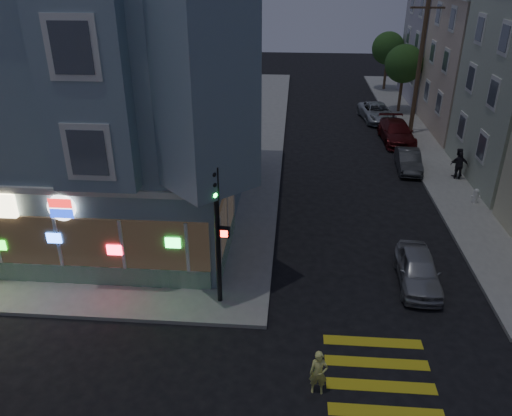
# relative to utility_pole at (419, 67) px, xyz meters

# --- Properties ---
(ground) EXTENTS (120.00, 120.00, 0.00)m
(ground) POSITION_rel_utility_pole_xyz_m (-12.00, -24.00, -4.80)
(ground) COLOR black
(ground) RESTS_ON ground
(sidewalk_nw) EXTENTS (33.00, 42.00, 0.15)m
(sidewalk_nw) POSITION_rel_utility_pole_xyz_m (-25.50, -1.00, -4.72)
(sidewalk_nw) COLOR gray
(sidewalk_nw) RESTS_ON ground
(corner_building) EXTENTS (14.60, 14.60, 11.40)m
(corner_building) POSITION_rel_utility_pole_xyz_m (-18.00, -13.02, 1.02)
(corner_building) COLOR gray
(corner_building) RESTS_ON sidewalk_nw
(row_house_d) EXTENTS (12.00, 8.60, 10.50)m
(row_house_d) POSITION_rel_utility_pole_xyz_m (7.50, 10.00, 0.60)
(row_house_d) COLOR #A8A1B2
(row_house_d) RESTS_ON sidewalk_ne
(utility_pole) EXTENTS (2.20, 0.30, 9.00)m
(utility_pole) POSITION_rel_utility_pole_xyz_m (0.00, 0.00, 0.00)
(utility_pole) COLOR #4C3826
(utility_pole) RESTS_ON sidewalk_ne
(street_tree_near) EXTENTS (3.00, 3.00, 5.30)m
(street_tree_near) POSITION_rel_utility_pole_xyz_m (0.20, 6.00, -0.86)
(street_tree_near) COLOR #4C3826
(street_tree_near) RESTS_ON sidewalk_ne
(street_tree_far) EXTENTS (3.00, 3.00, 5.30)m
(street_tree_far) POSITION_rel_utility_pole_xyz_m (0.20, 14.00, -0.86)
(street_tree_far) COLOR #4C3826
(street_tree_far) RESTS_ON sidewalk_ne
(running_child) EXTENTS (0.53, 0.35, 1.43)m
(running_child) POSITION_rel_utility_pole_xyz_m (-7.37, -24.60, -4.08)
(running_child) COLOR #E6EA77
(running_child) RESTS_ON ground
(pedestrian_a) EXTENTS (0.99, 0.90, 1.65)m
(pedestrian_a) POSITION_rel_utility_pole_xyz_m (1.00, -7.95, -3.82)
(pedestrian_a) COLOR black
(pedestrian_a) RESTS_ON sidewalk_ne
(pedestrian_b) EXTENTS (1.01, 0.62, 1.61)m
(pedestrian_b) POSITION_rel_utility_pole_xyz_m (1.00, -8.38, -3.84)
(pedestrian_b) COLOR #232129
(pedestrian_b) RESTS_ON sidewalk_ne
(parked_car_a) EXTENTS (1.69, 3.79, 1.26)m
(parked_car_a) POSITION_rel_utility_pole_xyz_m (-3.40, -18.85, -4.16)
(parked_car_a) COLOR #9FA1A6
(parked_car_a) RESTS_ON ground
(parked_car_b) EXTENTS (1.47, 3.70, 1.20)m
(parked_car_b) POSITION_rel_utility_pole_xyz_m (-1.47, -6.89, -4.20)
(parked_car_b) COLOR #37393C
(parked_car_b) RESTS_ON ground
(parked_car_c) EXTENTS (2.18, 4.98, 1.42)m
(parked_car_c) POSITION_rel_utility_pole_xyz_m (-1.30, -1.69, -4.08)
(parked_car_c) COLOR #4F1214
(parked_car_c) RESTS_ON ground
(parked_car_d) EXTENTS (2.76, 4.99, 1.32)m
(parked_car_d) POSITION_rel_utility_pole_xyz_m (-1.93, 3.51, -4.14)
(parked_car_d) COLOR #ADB4B8
(parked_car_d) RESTS_ON ground
(traffic_signal) EXTENTS (0.62, 0.60, 5.35)m
(traffic_signal) POSITION_rel_utility_pole_xyz_m (-10.75, -20.83, -1.03)
(traffic_signal) COLOR black
(traffic_signal) RESTS_ON sidewalk_nw
(fire_hydrant) EXTENTS (0.44, 0.25, 0.76)m
(fire_hydrant) POSITION_rel_utility_pole_xyz_m (1.00, -11.53, -4.25)
(fire_hydrant) COLOR white
(fire_hydrant) RESTS_ON sidewalk_ne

